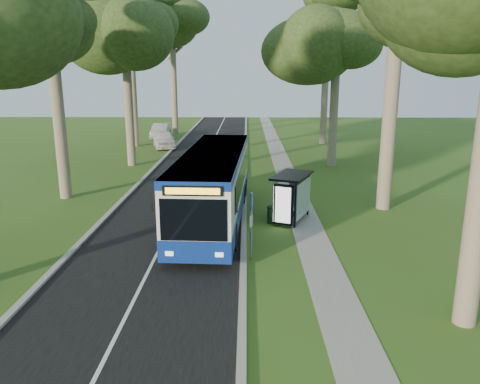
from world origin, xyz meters
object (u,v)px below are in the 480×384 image
(litter_bin, at_px, (272,215))
(car_silver, at_px, (161,131))
(bus_stop_sign, at_px, (251,218))
(bus_shelter, at_px, (295,190))
(car_white, at_px, (164,139))
(bus, at_px, (214,185))

(litter_bin, relative_size, car_silver, 0.17)
(litter_bin, bearing_deg, bus_stop_sign, -102.85)
(bus_shelter, height_order, car_white, bus_shelter)
(car_white, bearing_deg, litter_bin, -83.30)
(bus, xyz_separation_m, car_silver, (-8.06, 30.07, -0.96))
(bus, relative_size, bus_shelter, 4.27)
(bus, xyz_separation_m, bus_shelter, (3.94, -0.31, -0.15))
(bus_stop_sign, relative_size, litter_bin, 3.24)
(bus_shelter, xyz_separation_m, car_silver, (-12.00, 30.38, -0.81))
(bus_shelter, bearing_deg, bus_stop_sign, -91.96)
(bus_shelter, relative_size, car_silver, 0.61)
(bus_shelter, bearing_deg, litter_bin, -150.03)
(bus_stop_sign, distance_m, car_white, 29.47)
(bus_stop_sign, bearing_deg, car_silver, 118.88)
(bus_shelter, bearing_deg, car_white, 136.56)
(car_white, bearing_deg, bus_stop_sign, -88.45)
(bus_stop_sign, distance_m, litter_bin, 4.86)
(bus_stop_sign, distance_m, car_silver, 36.47)
(car_silver, bearing_deg, litter_bin, -72.10)
(car_white, relative_size, car_silver, 0.99)
(bus_shelter, bearing_deg, car_silver, 134.22)
(bus_stop_sign, bearing_deg, bus_shelter, 78.60)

